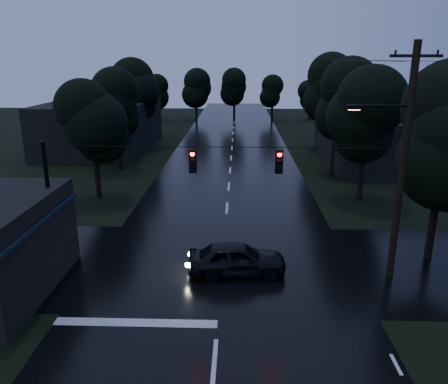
{
  "coord_description": "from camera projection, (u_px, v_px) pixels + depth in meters",
  "views": [
    {
      "loc": [
        0.7,
        -6.78,
        9.28
      ],
      "look_at": [
        -0.04,
        15.25,
        2.56
      ],
      "focal_mm": 35.0,
      "sensor_mm": 36.0,
      "label": 1
    }
  ],
  "objects": [
    {
      "name": "tree_right_a",
      "position": [
        366.0,
        118.0,
        28.31
      ],
      "size": [
        4.2,
        4.2,
        8.85
      ],
      "color": "black",
      "rests_on": "ground"
    },
    {
      "name": "tree_left_a",
      "position": [
        93.0,
        123.0,
        29.0
      ],
      "size": [
        3.92,
        3.92,
        8.26
      ],
      "color": "black",
      "rests_on": "ground"
    },
    {
      "name": "utility_pole_far",
      "position": [
        334.0,
        130.0,
        34.58
      ],
      "size": [
        2.0,
        0.3,
        7.5
      ],
      "color": "black",
      "rests_on": "ground"
    },
    {
      "name": "tree_right_c",
      "position": [
        330.0,
        88.0,
        45.26
      ],
      "size": [
        4.76,
        4.76,
        10.03
      ],
      "color": "black",
      "rests_on": "ground"
    },
    {
      "name": "cross_street",
      "position": [
        222.0,
        263.0,
        20.68
      ],
      "size": [
        60.0,
        9.0,
        0.02
      ],
      "primitive_type": "cube",
      "color": "black",
      "rests_on": "ground"
    },
    {
      "name": "utility_pole_main",
      "position": [
        401.0,
        161.0,
        17.95
      ],
      "size": [
        3.5,
        0.3,
        10.0
      ],
      "color": "black",
      "rests_on": "ground"
    },
    {
      "name": "main_road",
      "position": [
        230.0,
        171.0,
        37.89
      ],
      "size": [
        12.0,
        120.0,
        0.02
      ],
      "primitive_type": "cube",
      "color": "black",
      "rests_on": "ground"
    },
    {
      "name": "tree_left_c",
      "position": [
        136.0,
        92.0,
        46.02
      ],
      "size": [
        4.48,
        4.48,
        9.44
      ],
      "color": "black",
      "rests_on": "ground"
    },
    {
      "name": "car",
      "position": [
        237.0,
        258.0,
        19.5
      ],
      "size": [
        4.5,
        2.12,
        1.49
      ],
      "primitive_type": "imported",
      "rotation": [
        0.0,
        0.0,
        1.66
      ],
      "color": "black",
      "rests_on": "ground"
    },
    {
      "name": "anchor_pole_left",
      "position": [
        51.0,
        209.0,
        19.09
      ],
      "size": [
        0.18,
        0.18,
        6.0
      ],
      "primitive_type": "cylinder",
      "color": "black",
      "rests_on": "ground"
    },
    {
      "name": "building_far_left",
      "position": [
        103.0,
        125.0,
        47.16
      ],
      "size": [
        10.0,
        16.0,
        5.0
      ],
      "primitive_type": "cube",
      "color": "black",
      "rests_on": "ground"
    },
    {
      "name": "tree_right_b",
      "position": [
        347.0,
        101.0,
        35.83
      ],
      "size": [
        4.48,
        4.48,
        9.44
      ],
      "color": "black",
      "rests_on": "ground"
    },
    {
      "name": "tree_left_b",
      "position": [
        116.0,
        105.0,
        36.55
      ],
      "size": [
        4.2,
        4.2,
        8.85
      ],
      "color": "black",
      "rests_on": "ground"
    },
    {
      "name": "building_far_right",
      "position": [
        381.0,
        138.0,
        40.62
      ],
      "size": [
        10.0,
        14.0,
        4.4
      ],
      "primitive_type": "cube",
      "color": "black",
      "rests_on": "ground"
    },
    {
      "name": "span_signals",
      "position": [
        235.0,
        160.0,
        18.17
      ],
      "size": [
        15.0,
        0.37,
        1.12
      ],
      "color": "black",
      "rests_on": "ground"
    },
    {
      "name": "tree_corner_near",
      "position": [
        446.0,
        136.0,
        19.57
      ],
      "size": [
        4.48,
        4.48,
        9.44
      ],
      "color": "black",
      "rests_on": "ground"
    }
  ]
}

